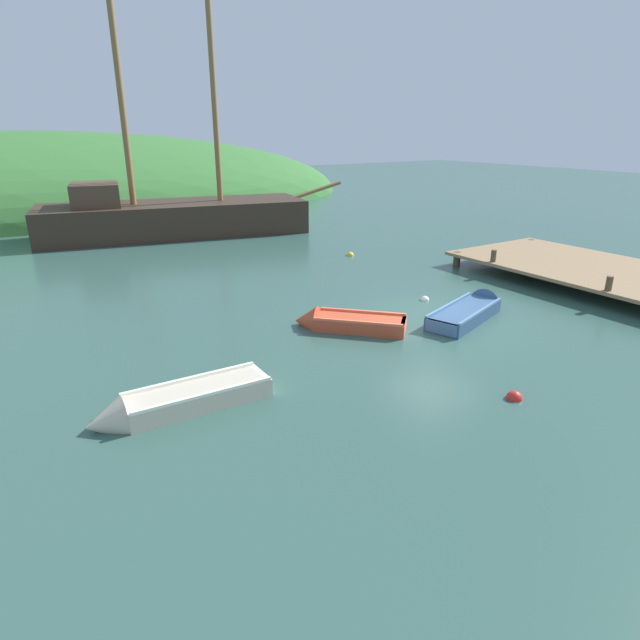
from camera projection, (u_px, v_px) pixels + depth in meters
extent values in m
plane|color=#33564C|center=(435.00, 317.00, 15.83)|extent=(120.00, 120.00, 0.00)
cube|color=#937551|center=(586.00, 267.00, 19.50)|extent=(5.40, 8.94, 0.12)
cylinder|color=brown|center=(456.00, 266.00, 21.74)|extent=(0.28, 0.28, 1.17)
cylinder|color=brown|center=(529.00, 252.00, 24.13)|extent=(0.28, 0.28, 1.17)
cylinder|color=brown|center=(609.00, 283.00, 16.39)|extent=(0.20, 0.20, 0.45)
cylinder|color=brown|center=(494.00, 256.00, 19.92)|extent=(0.20, 0.20, 0.45)
ellipsoid|color=#387033|center=(25.00, 206.00, 38.42)|extent=(51.02, 25.49, 10.32)
cube|color=#38281E|center=(176.00, 226.00, 27.87)|extent=(13.88, 6.70, 2.49)
cube|color=#997A51|center=(174.00, 203.00, 27.46)|extent=(13.29, 6.27, 0.10)
cylinder|color=olive|center=(316.00, 190.00, 29.99)|extent=(2.93, 0.80, 0.97)
cylinder|color=olive|center=(214.00, 97.00, 26.52)|extent=(0.28, 0.28, 10.17)
cylinder|color=olive|center=(122.00, 107.00, 25.21)|extent=(0.30, 0.30, 9.15)
cube|color=#4C3828|center=(95.00, 195.00, 26.00)|extent=(2.73, 3.23, 1.10)
cube|color=beige|center=(198.00, 399.00, 10.78)|extent=(2.92, 0.99, 0.50)
cone|color=beige|center=(105.00, 423.00, 9.89)|extent=(0.73, 0.90, 0.88)
cube|color=white|center=(261.00, 379.00, 11.45)|extent=(0.14, 0.84, 0.35)
cube|color=white|center=(173.00, 397.00, 10.46)|extent=(0.20, 0.86, 0.05)
cube|color=white|center=(221.00, 384.00, 10.97)|extent=(0.20, 0.86, 0.05)
cube|color=white|center=(190.00, 378.00, 11.02)|extent=(2.85, 0.14, 0.07)
cube|color=white|center=(205.00, 395.00, 10.34)|extent=(2.85, 0.14, 0.07)
cube|color=#335175|center=(464.00, 317.00, 15.50)|extent=(3.14, 1.94, 0.49)
cone|color=#335175|center=(489.00, 301.00, 16.85)|extent=(1.01, 1.17, 0.99)
cube|color=#4F75A1|center=(442.00, 328.00, 14.42)|extent=(0.41, 0.93, 0.34)
cube|color=#4F75A1|center=(472.00, 306.00, 15.82)|extent=(0.48, 0.97, 0.05)
cube|color=#4F75A1|center=(457.00, 315.00, 15.05)|extent=(0.48, 0.97, 0.05)
cube|color=#4F75A1|center=(481.00, 311.00, 15.12)|extent=(2.78, 1.00, 0.07)
cube|color=#4F75A1|center=(449.00, 305.00, 15.69)|extent=(2.78, 1.00, 0.07)
cube|color=#C64C2D|center=(360.00, 326.00, 14.82)|extent=(2.44, 2.47, 0.47)
cone|color=#C64C2D|center=(306.00, 321.00, 15.16)|extent=(1.11, 1.10, 0.93)
cube|color=#FF6E48|center=(403.00, 327.00, 14.54)|extent=(0.72, 0.70, 0.33)
cube|color=#FF6E48|center=(345.00, 319.00, 14.86)|extent=(0.77, 0.76, 0.05)
cube|color=#FF6E48|center=(376.00, 321.00, 14.67)|extent=(0.77, 0.76, 0.05)
cube|color=#FF6E48|center=(363.00, 312.00, 15.14)|extent=(1.76, 1.81, 0.07)
cube|color=#FF6E48|center=(358.00, 322.00, 14.32)|extent=(1.76, 1.81, 0.07)
sphere|color=red|center=(514.00, 399.00, 11.06)|extent=(0.34, 0.34, 0.34)
sphere|color=white|center=(425.00, 300.00, 17.39)|extent=(0.28, 0.28, 0.28)
sphere|color=yellow|center=(350.00, 256.00, 23.47)|extent=(0.33, 0.33, 0.33)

